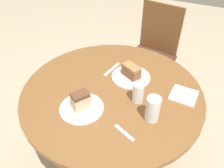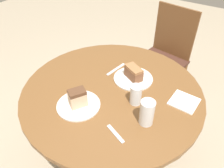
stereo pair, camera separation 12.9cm
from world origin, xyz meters
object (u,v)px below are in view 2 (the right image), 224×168
cake_slice_near (134,73)px  cake_slice_far (78,98)px  chair (164,56)px  glass_lemonade (136,96)px  plate_far (79,105)px  glass_water (147,114)px  plate_near (133,78)px

cake_slice_near → cake_slice_far: size_ratio=1.22×
chair → glass_lemonade: size_ratio=7.92×
chair → plate_far: size_ratio=3.84×
cake_slice_far → glass_water: (0.36, 0.10, 0.00)m
chair → glass_water: size_ratio=6.54×
plate_far → cake_slice_near: 0.40m
cake_slice_far → glass_water: bearing=15.1°
glass_water → cake_slice_far: bearing=-164.9°
plate_near → glass_lemonade: (0.11, -0.18, 0.05)m
glass_water → chair: bearing=105.8°
chair → plate_far: bearing=-83.8°
chair → glass_lemonade: bearing=-70.0°
plate_near → cake_slice_far: bearing=-110.0°
chair → cake_slice_near: 0.86m
chair → cake_slice_near: size_ratio=6.80×
plate_far → cake_slice_far: (0.00, -0.00, 0.05)m
plate_near → cake_slice_far: (-0.14, -0.37, 0.05)m
plate_near → cake_slice_far: 0.40m
glass_lemonade → cake_slice_far: bearing=-141.9°
plate_far → glass_water: glass_water is taller
plate_near → plate_far: size_ratio=1.03×
cake_slice_near → plate_far: bearing=-110.0°
plate_near → cake_slice_far: size_ratio=2.22×
cake_slice_far → glass_lemonade: 0.32m
chair → cake_slice_far: chair is taller
glass_lemonade → glass_water: (0.11, -0.10, 0.01)m
chair → glass_lemonade: chair is taller
glass_lemonade → plate_far: bearing=-141.9°
glass_lemonade → glass_water: size_ratio=0.83×
plate_near → cake_slice_near: 0.05m
chair → cake_slice_far: bearing=-83.8°
cake_slice_near → glass_lemonade: bearing=-58.0°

